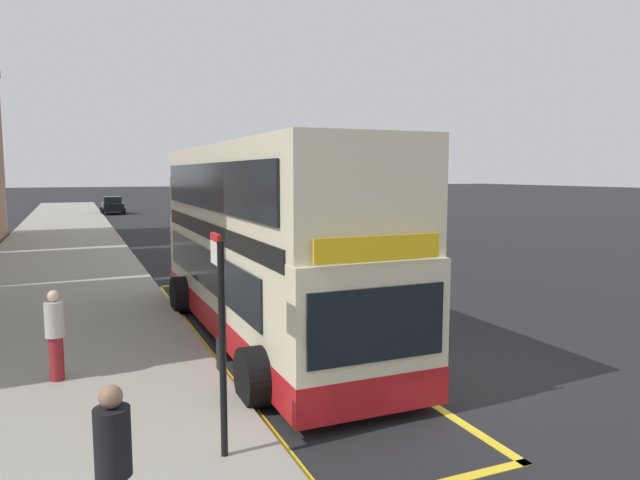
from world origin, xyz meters
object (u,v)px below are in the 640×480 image
Objects in this scene: pedestrian_waiting_near_sign at (55,332)px; pedestrian_further_back at (114,465)px; parked_car_black_behind at (112,205)px; parked_car_white_across at (288,225)px; bus_stop_sign at (221,329)px; double_decker_bus at (263,248)px; parked_car_navy_kerbside at (200,212)px; parked_car_white_distant at (297,240)px.

pedestrian_further_back is at bearing -83.46° from pedestrian_waiting_near_sign.
parked_car_white_across is (7.98, -25.90, 0.00)m from parked_car_black_behind.
bus_stop_sign is 1.69× the size of pedestrian_further_back.
double_decker_bus is 4.82m from pedestrian_waiting_near_sign.
pedestrian_waiting_near_sign is at bearing -121.48° from parked_car_white_across.
pedestrian_further_back reaches higher than parked_car_navy_kerbside.
parked_car_white_distant is 1.00× the size of parked_car_white_across.
parked_car_white_distant is 16.23m from pedestrian_waiting_near_sign.
bus_stop_sign is at bearing -100.56° from parked_car_navy_kerbside.
bus_stop_sign is at bearing -112.72° from double_decker_bus.
bus_stop_sign is at bearing -61.62° from pedestrian_waiting_near_sign.
parked_car_navy_kerbside and parked_car_white_across have the same top height.
double_decker_bus is at bearing 62.48° from pedestrian_further_back.
parked_car_white_distant is 1.00× the size of parked_car_navy_kerbside.
pedestrian_further_back is (-3.16, -51.80, 0.27)m from parked_car_black_behind.
parked_car_navy_kerbside is 2.46× the size of pedestrian_further_back.
parked_car_white_distant is at bearing -89.12° from parked_car_navy_kerbside.
parked_car_black_behind is 1.00× the size of parked_car_navy_kerbside.
pedestrian_further_back reaches higher than parked_car_white_across.
parked_car_black_behind is (-0.59, 44.60, -1.27)m from double_decker_bus.
bus_stop_sign is 4.40m from pedestrian_waiting_near_sign.
pedestrian_further_back reaches higher than pedestrian_waiting_near_sign.
parked_car_navy_kerbside is (7.36, 37.64, -1.01)m from bus_stop_sign.
double_decker_bus is 6.74× the size of pedestrian_waiting_near_sign.
double_decker_bus is 2.61× the size of parked_car_black_behind.
parked_car_black_behind is (-5.76, 33.21, 0.00)m from parked_car_white_distant.
parked_car_white_distant is at bearing 66.13° from bus_stop_sign.
parked_car_navy_kerbside is at bearing 74.45° from pedestrian_waiting_near_sign.
parked_car_white_across is (9.71, 24.24, -1.01)m from bus_stop_sign.
pedestrian_waiting_near_sign is (-11.77, -20.44, 0.22)m from parked_car_white_across.
parked_car_black_behind is at bearing 88.02° from bus_stop_sign.
pedestrian_waiting_near_sign is at bearing -158.33° from double_decker_bus.
double_decker_bus is at bearing 21.67° from pedestrian_waiting_near_sign.
parked_car_white_distant and parked_car_navy_kerbside have the same top height.
double_decker_bus reaches higher than parked_car_white_across.
bus_stop_sign reaches higher than pedestrian_waiting_near_sign.
parked_car_navy_kerbside is 1.00× the size of parked_car_white_across.
double_decker_bus reaches higher than pedestrian_waiting_near_sign.
bus_stop_sign reaches higher than parked_car_white_across.
parked_car_navy_kerbside is at bearing 78.93° from bus_stop_sign.
parked_car_white_across is (7.39, 18.70, -1.27)m from double_decker_bus.
parked_car_navy_kerbside is 35.12m from pedestrian_waiting_near_sign.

